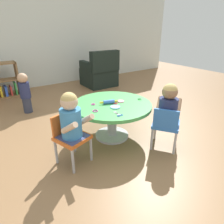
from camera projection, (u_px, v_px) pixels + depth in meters
name	position (u px, v px, depth m)	size (l,w,h in m)	color
ground_plane	(112.00, 136.00, 2.64)	(10.00, 10.00, 0.00)	olive
back_wall	(35.00, 23.00, 4.34)	(8.00, 0.12, 2.80)	silver
craft_table	(112.00, 111.00, 2.49)	(0.99, 0.99, 0.47)	silver
child_chair_left	(70.00, 136.00, 2.05)	(0.38, 0.38, 0.54)	#B7B7BC
seated_child_left	(71.00, 117.00, 1.93)	(0.36, 0.41, 0.51)	#3F4772
child_chair_right	(166.00, 125.00, 2.27)	(0.42, 0.42, 0.54)	#B7B7BC
seated_child_right	(168.00, 106.00, 2.22)	(0.44, 0.42, 0.51)	#3F4772
armchair_dark	(100.00, 73.00, 4.72)	(0.72, 0.72, 0.85)	black
toddler_standing	(25.00, 92.00, 3.23)	(0.17, 0.17, 0.67)	#33384C
rolling_pin	(109.00, 102.00, 2.43)	(0.23, 0.09, 0.05)	#3F72CC
craft_scissors	(119.00, 115.00, 2.14)	(0.08, 0.14, 0.01)	silver
playdough_blob_0	(121.00, 101.00, 2.51)	(0.09, 0.09, 0.01)	pink
playdough_blob_1	(115.00, 107.00, 2.33)	(0.12, 0.12, 0.01)	#8CCCF2
cookie_cutter_0	(116.00, 103.00, 2.44)	(0.05, 0.05, 0.01)	red
cookie_cutter_1	(140.00, 99.00, 2.58)	(0.06, 0.06, 0.01)	#4CB259
cookie_cutter_2	(93.00, 104.00, 2.41)	(0.05, 0.05, 0.01)	#D83FA5
cookie_cutter_3	(95.00, 111.00, 2.23)	(0.06, 0.06, 0.01)	#D83FA5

